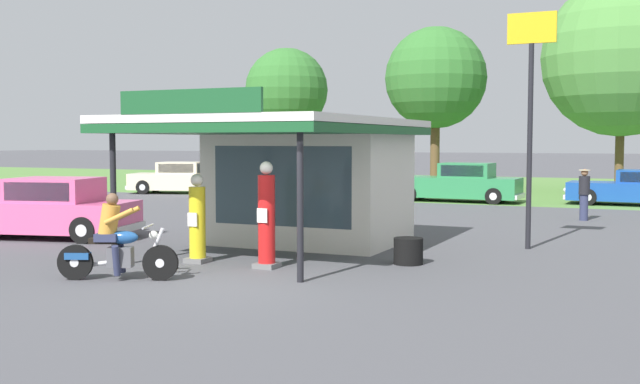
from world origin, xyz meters
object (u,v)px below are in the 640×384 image
at_px(parked_car_back_row_centre_right, 458,184).
at_px(parked_car_second_row_spare, 183,179).
at_px(spare_tire_stack, 408,251).
at_px(parked_car_back_row_left, 324,180).
at_px(bystander_standing_back_lot, 584,193).
at_px(bystander_chatting_near_pumps, 347,189).
at_px(motorcycle_with_rider, 115,244).
at_px(gas_pump_nearside, 197,222).
at_px(roadside_pole_sign, 531,91).
at_px(gas_pump_offside, 267,219).
at_px(featured_classic_sedan, 46,210).
at_px(parked_car_back_row_centre, 640,189).

relative_size(parked_car_back_row_centre_right, parked_car_second_row_spare, 0.99).
bearing_deg(spare_tire_stack, parked_car_back_row_left, 118.95).
bearing_deg(bystander_standing_back_lot, bystander_chatting_near_pumps, -166.64).
height_order(motorcycle_with_rider, bystander_standing_back_lot, bystander_standing_back_lot).
height_order(gas_pump_nearside, roadside_pole_sign, roadside_pole_sign).
distance_m(gas_pump_offside, spare_tire_stack, 2.98).
bearing_deg(bystander_chatting_near_pumps, gas_pump_nearside, -85.00).
height_order(gas_pump_offside, parked_car_second_row_spare, gas_pump_offside).
bearing_deg(featured_classic_sedan, roadside_pole_sign, 14.55).
relative_size(parked_car_back_row_left, spare_tire_stack, 9.21).
xyz_separation_m(bystander_standing_back_lot, spare_tire_stack, (-2.45, -10.43, -0.60)).
bearing_deg(gas_pump_nearside, gas_pump_offside, 0.01).
relative_size(parked_car_back_row_centre, roadside_pole_sign, 1.02).
xyz_separation_m(motorcycle_with_rider, parked_car_back_row_left, (-5.72, 21.94, 0.02)).
bearing_deg(bystander_standing_back_lot, gas_pump_offside, -112.06).
xyz_separation_m(gas_pump_nearside, parked_car_back_row_centre, (7.97, 18.73, -0.20)).
distance_m(parked_car_back_row_centre_right, bystander_standing_back_lot, 7.89).
bearing_deg(bystander_standing_back_lot, parked_car_back_row_centre, 77.54).
bearing_deg(featured_classic_sedan, parked_car_second_row_spare, 112.51).
bearing_deg(parked_car_second_row_spare, parked_car_back_row_centre_right, 2.46).
bearing_deg(parked_car_second_row_spare, motorcycle_with_rider, -58.32).
bearing_deg(parked_car_second_row_spare, gas_pump_offside, -51.08).
bearing_deg(bystander_chatting_near_pumps, parked_car_back_row_centre_right, 75.48).
distance_m(parked_car_second_row_spare, parked_car_back_row_centre, 20.26).
distance_m(parked_car_back_row_centre_right, parked_car_back_row_left, 7.25).
relative_size(motorcycle_with_rider, roadside_pole_sign, 0.38).
relative_size(motorcycle_with_rider, parked_car_back_row_centre, 0.37).
xyz_separation_m(motorcycle_with_rider, parked_car_back_row_centre_right, (1.27, 20.00, 0.07)).
xyz_separation_m(gas_pump_nearside, gas_pump_offside, (1.62, 0.00, 0.13)).
bearing_deg(gas_pump_offside, bystander_chatting_near_pumps, 103.79).
distance_m(parked_car_back_row_centre, bystander_chatting_near_pumps, 12.27).
distance_m(featured_classic_sedan, bystander_standing_back_lot, 16.04).
distance_m(gas_pump_offside, roadside_pole_sign, 7.00).
relative_size(gas_pump_nearside, parked_car_back_row_centre_right, 0.34).
height_order(gas_pump_offside, bystander_standing_back_lot, gas_pump_offside).
relative_size(gas_pump_offside, bystander_standing_back_lot, 1.30).
height_order(parked_car_back_row_centre_right, parked_car_back_row_left, parked_car_back_row_centre_right).
bearing_deg(parked_car_back_row_left, roadside_pole_sign, -51.32).
bearing_deg(bystander_standing_back_lot, gas_pump_nearside, -118.37).
height_order(featured_classic_sedan, parked_car_back_row_centre, featured_classic_sedan).
xyz_separation_m(featured_classic_sedan, bystander_chatting_near_pumps, (4.96, 8.47, 0.18)).
relative_size(parked_car_back_row_centre_right, parked_car_back_row_centre, 0.98).
bearing_deg(roadside_pole_sign, spare_tire_stack, -119.87).
height_order(parked_car_second_row_spare, bystander_chatting_near_pumps, bystander_chatting_near_pumps).
bearing_deg(parked_car_second_row_spare, bystander_standing_back_lot, -15.32).
distance_m(parked_car_second_row_spare, roadside_pole_sign, 22.11).
xyz_separation_m(parked_car_back_row_centre, bystander_chatting_near_pumps, (-8.87, -8.47, 0.25)).
relative_size(gas_pump_nearside, motorcycle_with_rider, 0.89).
relative_size(motorcycle_with_rider, bystander_standing_back_lot, 1.27).
relative_size(parked_car_second_row_spare, spare_tire_stack, 9.14).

